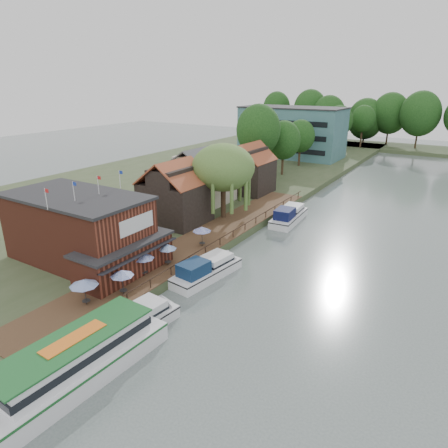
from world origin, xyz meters
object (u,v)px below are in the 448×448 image
Objects in this scene: umbrella_4 at (202,236)px; cottage_b at (200,175)px; cottage_a at (175,192)px; swan at (67,358)px; hotel_block at (292,132)px; cruiser_2 at (289,214)px; pub at (91,231)px; umbrella_1 at (123,282)px; willow at (223,182)px; umbrella_2 at (144,264)px; cruiser_1 at (206,267)px; umbrella_0 at (85,292)px; tour_boat at (67,364)px; umbrella_3 at (168,255)px; cottage_c at (249,168)px; cruiser_0 at (130,322)px.

cottage_b is at bearing 125.88° from umbrella_4.
swan is at bearing -68.02° from cottage_a.
hotel_block is at bearing 103.79° from umbrella_4.
cottage_a is at bearing -141.57° from cruiser_2.
umbrella_1 is at bearing -23.19° from pub.
willow reaches higher than pub.
cottage_b is 4.04× the size of umbrella_2.
cruiser_2 is at bearing 83.02° from umbrella_1.
cruiser_2 reaches higher than swan.
willow is 17.28m from cruiser_1.
cottage_b is 32.89m from umbrella_0.
swan is at bearing 148.58° from tour_boat.
cruiser_1 is at bearing 21.79° from umbrella_3.
pub is 8.20m from umbrella_3.
cruiser_2 is at bearing 67.00° from pub.
umbrella_3 is (0.46, 3.06, 0.00)m from umbrella_2.
tour_boat is at bearing -65.12° from cottage_a.
cruiser_1 reaches higher than swan.
umbrella_0 is at bearing -79.70° from hotel_block.
cottage_c is 3.58× the size of umbrella_1.
pub is 25.33m from cottage_b.
umbrella_3 is 6.13m from umbrella_4.
umbrella_0 is at bearing -94.06° from umbrella_2.
cottage_a is 0.90× the size of cottage_b.
cottage_b is at bearing -85.03° from hotel_block.
hotel_block is 2.44× the size of willow.
umbrella_4 is at bearing 109.70° from cruiser_0.
cottage_b reaches higher than umbrella_4.
cruiser_0 reaches higher than cruiser_1.
cottage_c is 19.32× the size of swan.
cruiser_2 is (14.99, 0.90, -4.01)m from cottage_b.
umbrella_2 is at bearing -62.53° from cottage_a.
pub is at bearing 155.92° from cruiser_0.
cottage_a reaches higher than swan.
cottage_a is at bearing -93.01° from cottage_c.
umbrella_4 is at bearing 86.40° from umbrella_0.
umbrella_2 is (6.50, -33.44, -2.96)m from cottage_c.
cottage_a is at bearing 146.83° from umbrella_4.
willow is at bearing 99.62° from umbrella_1.
umbrella_2 is 5.40× the size of swan.
cottage_b is 9.85m from cottage_c.
cruiser_1 is (-0.43, 11.40, -0.02)m from cruiser_0.
cottage_b reaches higher than umbrella_1.
pub is at bearing -152.48° from umbrella_3.
umbrella_1 reaches higher than cruiser_0.
cottage_c is 46.27m from swan.
cottage_b is 4.04× the size of umbrella_4.
cottage_c is 41.97m from cruiser_0.
umbrella_3 is at bearing 84.56° from umbrella_0.
hotel_block is 68.73m from cruiser_1.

